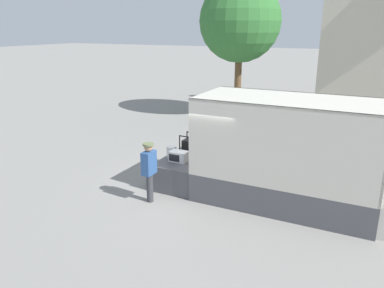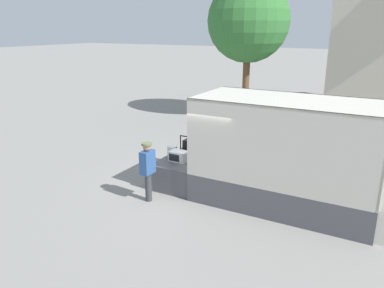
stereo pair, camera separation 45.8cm
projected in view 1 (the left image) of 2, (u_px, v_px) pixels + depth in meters
ground_plane at (205, 186)px, 11.40m from camera, size 160.00×160.00×0.00m
box_truck at (354, 181)px, 9.39m from camera, size 6.91×2.25×2.89m
tailgate_deck at (186, 170)px, 11.56m from camera, size 1.31×2.14×0.80m
microwave at (179, 156)px, 11.13m from camera, size 0.53×0.38×0.31m
portable_generator at (192, 147)px, 11.75m from camera, size 0.63×0.54×0.64m
orange_bucket at (172, 151)px, 11.51m from camera, size 0.31×0.31×0.34m
worker_person at (149, 167)px, 10.09m from camera, size 0.30×0.44×1.69m
street_tree at (240, 21)px, 18.94m from camera, size 4.14×4.14×6.99m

